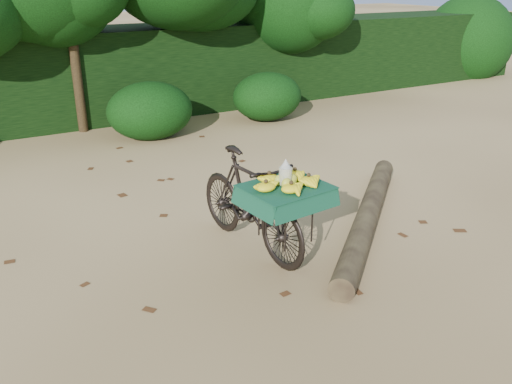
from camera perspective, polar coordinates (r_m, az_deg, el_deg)
ground at (r=6.06m, az=-10.50°, el=-6.18°), size 80.00×80.00×0.00m
vendor_bicycle at (r=5.78m, az=-0.51°, el=-1.00°), size 0.86×1.90×1.11m
fallen_log at (r=6.66m, az=11.68°, el=-2.38°), size 2.83×2.55×0.26m
hedge_backdrop at (r=11.68m, az=-21.68°, el=10.99°), size 26.00×1.80×1.80m
tree_row at (r=10.68m, az=-25.32°, el=15.56°), size 14.50×2.00×4.00m
bush_clumps at (r=9.93m, az=-16.54°, el=7.25°), size 8.80×1.70×0.90m
leaf_litter at (r=6.62m, az=-12.43°, el=-3.79°), size 7.00×7.30×0.01m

